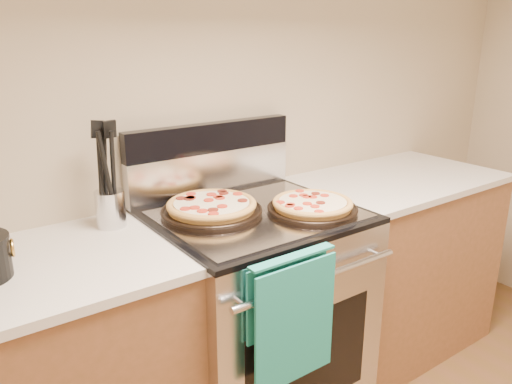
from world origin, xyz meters
TOP-DOWN VIEW (x-y plane):
  - wall_back at (0.00, 2.00)m, footprint 4.00×0.00m
  - range_body at (0.00, 1.65)m, footprint 0.76×0.68m
  - oven_window at (0.00, 1.31)m, footprint 0.56×0.01m
  - cooktop at (0.00, 1.65)m, footprint 0.76×0.68m
  - backsplash_lower at (0.00, 1.96)m, footprint 0.76×0.06m
  - backsplash_upper at (0.00, 1.96)m, footprint 0.76×0.06m
  - oven_handle at (0.00, 1.27)m, footprint 0.70×0.03m
  - dish_towel at (-0.12, 1.27)m, footprint 0.32×0.05m
  - foil_sheet at (0.00, 1.62)m, footprint 0.70×0.55m
  - countertop_left at (-0.88, 1.68)m, footprint 1.02×0.64m
  - cabinet_right at (0.88, 1.68)m, footprint 1.00×0.62m
  - countertop_right at (0.88, 1.68)m, footprint 1.02×0.64m
  - pepperoni_pizza_back at (-0.14, 1.72)m, footprint 0.39×0.39m
  - pepperoni_pizza_front at (0.18, 1.52)m, footprint 0.39×0.39m
  - utensil_crock at (-0.48, 1.86)m, footprint 0.12×0.12m

SIDE VIEW (x-z plane):
  - cabinet_right at x=0.88m, z-range 0.00..0.88m
  - range_body at x=0.00m, z-range 0.00..0.90m
  - oven_window at x=0.00m, z-range 0.25..0.65m
  - dish_towel at x=-0.12m, z-range 0.49..0.91m
  - oven_handle at x=0.00m, z-range 0.79..0.81m
  - countertop_left at x=-0.88m, z-range 0.88..0.91m
  - countertop_right at x=0.88m, z-range 0.88..0.91m
  - cooktop at x=0.00m, z-range 0.90..0.92m
  - foil_sheet at x=0.00m, z-range 0.92..0.93m
  - pepperoni_pizza_front at x=0.18m, z-range 0.93..0.97m
  - pepperoni_pizza_back at x=-0.14m, z-range 0.93..0.98m
  - utensil_crock at x=-0.48m, z-range 0.91..1.04m
  - backsplash_lower at x=0.00m, z-range 0.92..1.10m
  - backsplash_upper at x=0.00m, z-range 1.10..1.22m
  - wall_back at x=0.00m, z-range -0.65..3.35m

